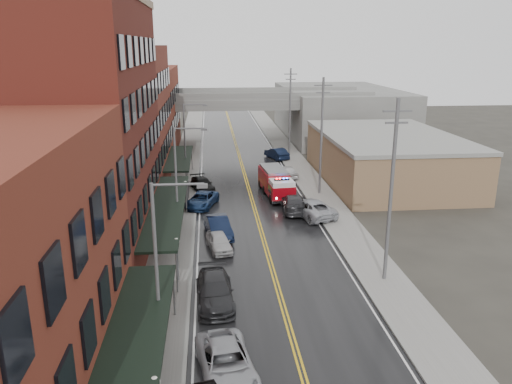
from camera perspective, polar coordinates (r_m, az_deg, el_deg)
road at (r=46.83m, az=-0.08°, el=-2.24°), size 11.00×160.00×0.02m
sidewalk_left at (r=46.73m, az=-9.03°, el=-2.40°), size 3.00×160.00×0.15m
sidewalk_right at (r=48.00m, az=8.64°, el=-1.88°), size 3.00×160.00×0.15m
curb_left at (r=46.65m, az=-7.01°, el=-2.35°), size 0.30×160.00×0.15m
curb_right at (r=47.63m, az=6.71°, el=-1.94°), size 0.30×160.00×0.15m
brick_building_b at (r=38.75m, az=-19.18°, el=6.62°), size 9.00×20.00×18.00m
brick_building_c at (r=55.94m, az=-14.96°, el=8.18°), size 9.00×15.00×15.00m
brick_building_far at (r=73.30m, az=-12.72°, el=8.99°), size 9.00×20.00×12.00m
tan_building at (r=59.12m, az=14.66°, el=3.69°), size 14.00×22.00×5.00m
right_far_block at (r=87.71m, az=9.36°, el=9.02°), size 18.00×30.00×8.00m
awning_0 at (r=22.05m, az=-13.94°, el=-17.16°), size 2.60×16.00×3.09m
awning_1 at (r=39.21m, az=-10.09°, el=-1.67°), size 2.60×18.00×3.09m
awning_2 at (r=56.07m, az=-8.74°, el=3.87°), size 2.60×13.00×3.09m
globe_lamp_1 at (r=32.81m, az=-9.03°, el=-6.54°), size 0.44×0.44×3.12m
globe_lamp_2 at (r=46.01m, az=-8.04°, el=0.26°), size 0.44×0.44×3.12m
street_lamp_0 at (r=24.37m, az=-10.77°, el=-7.65°), size 2.64×0.22×9.00m
street_lamp_1 at (r=39.49m, az=-8.77°, el=1.84°), size 2.64×0.22×9.00m
street_lamp_2 at (r=55.10m, az=-7.89°, el=6.02°), size 2.64×0.22×9.00m
utility_pole_0 at (r=32.47m, az=15.20°, el=0.30°), size 1.80×0.24×12.00m
utility_pole_1 at (r=51.19m, az=7.50°, el=6.52°), size 1.80×0.24×12.00m
utility_pole_2 at (r=70.62m, az=3.91°, el=9.33°), size 1.80×0.24×12.00m
overpass at (r=76.81m, az=-2.33°, el=9.69°), size 40.00×10.00×7.50m
fire_truck at (r=51.33m, az=2.30°, el=1.13°), size 3.52×7.59×2.70m
parked_car_left_2 at (r=24.68m, az=-3.40°, el=-18.93°), size 3.22×5.61×1.47m
parked_car_left_3 at (r=30.71m, az=-4.75°, el=-11.21°), size 2.43×5.50×1.57m
parked_car_left_4 at (r=38.17m, az=-4.26°, el=-5.68°), size 2.28×4.12×1.33m
parked_car_left_5 at (r=40.81m, az=-4.35°, el=-3.99°), size 2.50×5.04×1.59m
parked_car_left_6 at (r=48.29m, az=-6.21°, el=-0.91°), size 3.68×5.41×1.38m
parked_car_left_7 at (r=53.71m, az=-6.15°, el=0.88°), size 3.04×5.02×1.36m
parked_car_right_0 at (r=45.58m, az=6.29°, el=-1.81°), size 4.41×6.36×1.61m
parked_car_right_1 at (r=46.84m, az=4.34°, el=-1.26°), size 2.64×5.67×1.60m
parked_car_right_2 at (r=58.76m, az=3.58°, el=2.35°), size 2.34×4.50×1.46m
parked_car_right_3 at (r=68.48m, az=2.37°, el=4.44°), size 3.12×4.98×1.55m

